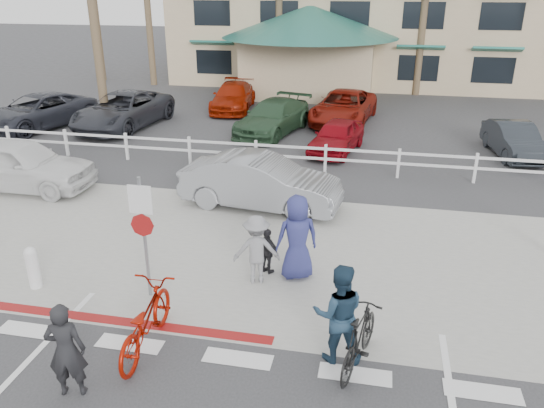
% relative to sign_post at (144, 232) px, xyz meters
% --- Properties ---
extents(ground, '(140.00, 140.00, 0.00)m').
position_rel_sign_post_xyz_m(ground, '(2.30, -2.20, -1.45)').
color(ground, '#333335').
extents(sidewalk_plaza, '(22.00, 7.00, 0.01)m').
position_rel_sign_post_xyz_m(sidewalk_plaza, '(2.30, 2.30, -1.44)').
color(sidewalk_plaza, gray).
rests_on(sidewalk_plaza, ground).
extents(cross_street, '(40.00, 5.00, 0.01)m').
position_rel_sign_post_xyz_m(cross_street, '(2.30, 6.30, -1.45)').
color(cross_street, '#333335').
rests_on(cross_street, ground).
extents(parking_lot, '(50.00, 16.00, 0.01)m').
position_rel_sign_post_xyz_m(parking_lot, '(2.30, 15.80, -1.45)').
color(parking_lot, '#333335').
rests_on(parking_lot, ground).
extents(curb_red, '(7.00, 0.25, 0.02)m').
position_rel_sign_post_xyz_m(curb_red, '(-0.70, -1.00, -1.44)').
color(curb_red, maroon).
rests_on(curb_red, ground).
extents(rail_fence, '(29.40, 0.16, 1.00)m').
position_rel_sign_post_xyz_m(rail_fence, '(2.80, 8.30, -0.95)').
color(rail_fence, silver).
rests_on(rail_fence, ground).
extents(sign_post, '(0.50, 0.10, 2.90)m').
position_rel_sign_post_xyz_m(sign_post, '(0.00, 0.00, 0.00)').
color(sign_post, gray).
rests_on(sign_post, ground).
extents(bollard_0, '(0.26, 0.26, 0.95)m').
position_rel_sign_post_xyz_m(bollard_0, '(-2.50, -0.20, -0.97)').
color(bollard_0, silver).
rests_on(bollard_0, ground).
extents(bike_red, '(0.81, 2.17, 1.13)m').
position_rel_sign_post_xyz_m(bike_red, '(0.65, -1.61, -0.88)').
color(bike_red, '#8A0E02').
rests_on(bike_red, ground).
extents(rider_red, '(0.68, 0.54, 1.63)m').
position_rel_sign_post_xyz_m(rider_red, '(-0.04, -2.89, -0.63)').
color(rider_red, black).
rests_on(rider_red, ground).
extents(bike_black, '(0.94, 1.84, 1.07)m').
position_rel_sign_post_xyz_m(bike_black, '(4.32, -1.33, -0.92)').
color(bike_black, black).
rests_on(bike_black, ground).
extents(rider_black, '(0.98, 0.82, 1.80)m').
position_rel_sign_post_xyz_m(rider_black, '(3.95, -1.21, -0.55)').
color(rider_black, '#1C3348').
rests_on(rider_black, ground).
extents(pedestrian_a, '(1.11, 0.80, 1.54)m').
position_rel_sign_post_xyz_m(pedestrian_a, '(2.04, 0.97, -0.68)').
color(pedestrian_a, gray).
rests_on(pedestrian_a, ground).
extents(pedestrian_child, '(0.68, 0.54, 1.07)m').
position_rel_sign_post_xyz_m(pedestrian_child, '(2.19, 1.37, -0.91)').
color(pedestrian_child, black).
rests_on(pedestrian_child, ground).
extents(pedestrian_b, '(1.10, 0.94, 1.90)m').
position_rel_sign_post_xyz_m(pedestrian_b, '(2.84, 1.36, -0.50)').
color(pedestrian_b, navy).
rests_on(pedestrian_b, ground).
extents(car_white_sedan, '(4.71, 2.12, 1.50)m').
position_rel_sign_post_xyz_m(car_white_sedan, '(1.21, 5.03, -0.70)').
color(car_white_sedan, gray).
rests_on(car_white_sedan, ground).
extents(car_red_compact, '(4.67, 1.92, 1.59)m').
position_rel_sign_post_xyz_m(car_red_compact, '(-6.42, 4.95, -0.66)').
color(car_red_compact, silver).
rests_on(car_red_compact, ground).
extents(lot_car_0, '(4.00, 5.76, 1.46)m').
position_rel_sign_post_xyz_m(lot_car_0, '(-10.38, 11.76, -0.72)').
color(lot_car_0, '#252730').
rests_on(lot_car_0, ground).
extents(lot_car_1, '(3.06, 5.09, 1.38)m').
position_rel_sign_post_xyz_m(lot_car_1, '(-0.06, 12.99, -0.76)').
color(lot_car_1, '#26442B').
rests_on(lot_car_1, ground).
extents(lot_car_2, '(2.17, 3.80, 1.22)m').
position_rel_sign_post_xyz_m(lot_car_2, '(2.84, 10.82, -0.84)').
color(lot_car_2, maroon).
rests_on(lot_car_2, ground).
extents(lot_car_3, '(1.83, 3.92, 1.24)m').
position_rel_sign_post_xyz_m(lot_car_3, '(9.29, 11.59, -0.83)').
color(lot_car_3, '#20242A').
rests_on(lot_car_3, ground).
extents(lot_car_4, '(2.34, 4.73, 1.32)m').
position_rel_sign_post_xyz_m(lot_car_4, '(-2.90, 16.96, -0.79)').
color(lot_car_4, '#8D1703').
rests_on(lot_car_4, ground).
extents(lot_car_5, '(3.03, 5.42, 1.43)m').
position_rel_sign_post_xyz_m(lot_car_5, '(2.74, 15.41, -0.73)').
color(lot_car_5, maroon).
rests_on(lot_car_5, ground).
extents(lot_car_6, '(3.13, 5.77, 1.53)m').
position_rel_sign_post_xyz_m(lot_car_6, '(-6.72, 12.61, -0.68)').
color(lot_car_6, '#282A31').
rests_on(lot_car_6, ground).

